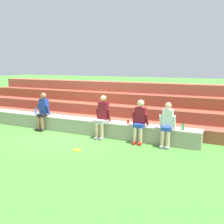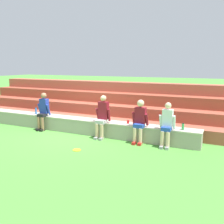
{
  "view_description": "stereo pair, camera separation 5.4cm",
  "coord_description": "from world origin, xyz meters",
  "px_view_note": "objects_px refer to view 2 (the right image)",
  "views": [
    {
      "loc": [
        4.92,
        -7.32,
        2.48
      ],
      "look_at": [
        1.44,
        0.25,
        0.88
      ],
      "focal_mm": 39.8,
      "sensor_mm": 36.0,
      "label": 1
    },
    {
      "loc": [
        4.97,
        -7.3,
        2.48
      ],
      "look_at": [
        1.44,
        0.25,
        0.88
      ],
      "focal_mm": 39.8,
      "sensor_mm": 36.0,
      "label": 2
    }
  ],
  "objects_px": {
    "person_right_of_center": "(167,124)",
    "frisbee": "(77,150)",
    "person_left_of_center": "(102,116)",
    "person_center": "(140,120)",
    "person_far_left": "(43,110)",
    "water_bottle_near_right": "(183,127)",
    "water_bottle_mid_left": "(36,111)",
    "plastic_cup_right_end": "(128,122)"
  },
  "relations": [
    {
      "from": "plastic_cup_right_end",
      "to": "person_left_of_center",
      "type": "bearing_deg",
      "value": -163.48
    },
    {
      "from": "plastic_cup_right_end",
      "to": "frisbee",
      "type": "bearing_deg",
      "value": -118.6
    },
    {
      "from": "frisbee",
      "to": "person_right_of_center",
      "type": "bearing_deg",
      "value": 31.74
    },
    {
      "from": "person_right_of_center",
      "to": "water_bottle_near_right",
      "type": "relative_size",
      "value": 6.48
    },
    {
      "from": "person_far_left",
      "to": "water_bottle_near_right",
      "type": "height_order",
      "value": "person_far_left"
    },
    {
      "from": "person_far_left",
      "to": "plastic_cup_right_end",
      "type": "xyz_separation_m",
      "value": [
        3.37,
        0.26,
        -0.18
      ]
    },
    {
      "from": "person_left_of_center",
      "to": "person_right_of_center",
      "type": "relative_size",
      "value": 1.06
    },
    {
      "from": "person_far_left",
      "to": "person_right_of_center",
      "type": "distance_m",
      "value": 4.74
    },
    {
      "from": "person_far_left",
      "to": "water_bottle_near_right",
      "type": "relative_size",
      "value": 6.75
    },
    {
      "from": "water_bottle_mid_left",
      "to": "plastic_cup_right_end",
      "type": "xyz_separation_m",
      "value": [
        3.94,
        0.03,
        -0.07
      ]
    },
    {
      "from": "person_left_of_center",
      "to": "person_center",
      "type": "xyz_separation_m",
      "value": [
        1.33,
        -0.01,
        -0.02
      ]
    },
    {
      "from": "person_right_of_center",
      "to": "plastic_cup_right_end",
      "type": "relative_size",
      "value": 12.38
    },
    {
      "from": "person_far_left",
      "to": "person_center",
      "type": "distance_m",
      "value": 3.87
    },
    {
      "from": "person_far_left",
      "to": "person_right_of_center",
      "type": "height_order",
      "value": "person_far_left"
    },
    {
      "from": "person_center",
      "to": "water_bottle_mid_left",
      "type": "relative_size",
      "value": 5.13
    },
    {
      "from": "water_bottle_near_right",
      "to": "plastic_cup_right_end",
      "type": "height_order",
      "value": "water_bottle_near_right"
    },
    {
      "from": "person_left_of_center",
      "to": "plastic_cup_right_end",
      "type": "bearing_deg",
      "value": 16.52
    },
    {
      "from": "plastic_cup_right_end",
      "to": "frisbee",
      "type": "distance_m",
      "value": 2.04
    },
    {
      "from": "person_right_of_center",
      "to": "person_far_left",
      "type": "bearing_deg",
      "value": 179.57
    },
    {
      "from": "person_far_left",
      "to": "water_bottle_mid_left",
      "type": "distance_m",
      "value": 0.62
    },
    {
      "from": "person_left_of_center",
      "to": "frisbee",
      "type": "bearing_deg",
      "value": -93.66
    },
    {
      "from": "person_center",
      "to": "water_bottle_near_right",
      "type": "relative_size",
      "value": 6.59
    },
    {
      "from": "person_left_of_center",
      "to": "person_center",
      "type": "distance_m",
      "value": 1.33
    },
    {
      "from": "person_far_left",
      "to": "water_bottle_mid_left",
      "type": "xyz_separation_m",
      "value": [
        -0.56,
        0.23,
        -0.1
      ]
    },
    {
      "from": "water_bottle_near_right",
      "to": "water_bottle_mid_left",
      "type": "distance_m",
      "value": 5.74
    },
    {
      "from": "plastic_cup_right_end",
      "to": "person_center",
      "type": "bearing_deg",
      "value": -27.77
    },
    {
      "from": "person_far_left",
      "to": "water_bottle_mid_left",
      "type": "height_order",
      "value": "person_far_left"
    },
    {
      "from": "person_far_left",
      "to": "person_left_of_center",
      "type": "height_order",
      "value": "person_left_of_center"
    },
    {
      "from": "person_left_of_center",
      "to": "frisbee",
      "type": "height_order",
      "value": "person_left_of_center"
    },
    {
      "from": "person_right_of_center",
      "to": "plastic_cup_right_end",
      "type": "bearing_deg",
      "value": 167.95
    },
    {
      "from": "person_left_of_center",
      "to": "person_center",
      "type": "bearing_deg",
      "value": -0.44
    },
    {
      "from": "water_bottle_near_right",
      "to": "person_far_left",
      "type": "bearing_deg",
      "value": -177.84
    },
    {
      "from": "person_right_of_center",
      "to": "water_bottle_mid_left",
      "type": "relative_size",
      "value": 5.04
    },
    {
      "from": "person_left_of_center",
      "to": "frisbee",
      "type": "distance_m",
      "value": 1.65
    },
    {
      "from": "frisbee",
      "to": "person_center",
      "type": "bearing_deg",
      "value": 45.53
    },
    {
      "from": "person_center",
      "to": "person_right_of_center",
      "type": "bearing_deg",
      "value": -2.1
    },
    {
      "from": "person_far_left",
      "to": "water_bottle_near_right",
      "type": "xyz_separation_m",
      "value": [
        5.18,
        0.2,
        -0.13
      ]
    },
    {
      "from": "person_right_of_center",
      "to": "frisbee",
      "type": "distance_m",
      "value": 2.8
    },
    {
      "from": "person_far_left",
      "to": "frisbee",
      "type": "relative_size",
      "value": 5.94
    },
    {
      "from": "person_center",
      "to": "person_right_of_center",
      "type": "height_order",
      "value": "person_center"
    },
    {
      "from": "water_bottle_mid_left",
      "to": "person_right_of_center",
      "type": "bearing_deg",
      "value": -2.82
    },
    {
      "from": "person_center",
      "to": "water_bottle_near_right",
      "type": "xyz_separation_m",
      "value": [
        1.31,
        0.2,
        -0.13
      ]
    }
  ]
}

